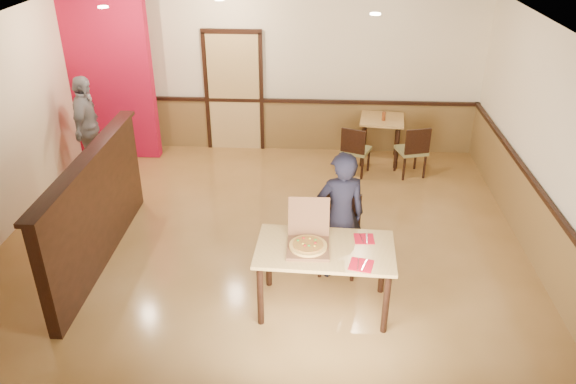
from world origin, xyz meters
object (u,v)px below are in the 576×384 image
object	(u,v)px
pizza_box	(308,242)
diner	(340,216)
side_chair_right	(413,149)
diner_chair	(340,230)
condiment	(384,116)
main_table	(325,256)
side_chair_left	(355,149)
side_table	(381,128)
passerby	(88,127)

from	to	relation	value
pizza_box	diner	bearing A→B (deg)	60.23
side_chair_right	diner	xyz separation A→B (m)	(-1.27, -2.79, 0.33)
diner_chair	condiment	world-z (taller)	diner_chair
pizza_box	main_table	bearing A→B (deg)	-2.64
side_chair_left	condiment	xyz separation A→B (m)	(0.48, 0.51, 0.39)
side_table	pizza_box	bearing A→B (deg)	-105.98
diner	condiment	world-z (taller)	diner
main_table	condiment	xyz separation A→B (m)	(0.99, 3.95, 0.17)
main_table	diner	distance (m)	0.69
main_table	side_chair_left	world-z (taller)	side_chair_left
side_chair_left	side_chair_right	xyz separation A→B (m)	(0.94, -0.00, 0.02)
side_table	passerby	world-z (taller)	passerby
main_table	condiment	bearing A→B (deg)	78.43
side_chair_left	side_chair_right	world-z (taller)	side_chair_right
main_table	side_table	size ratio (longest dim) A/B	1.89
diner_chair	side_chair_left	distance (m)	2.66
condiment	pizza_box	bearing A→B (deg)	-106.50
diner	pizza_box	bearing A→B (deg)	48.19
diner_chair	condiment	size ratio (longest dim) A/B	6.43
side_chair_right	main_table	bearing A→B (deg)	51.31
main_table	side_chair_left	distance (m)	3.49
side_chair_left	side_chair_right	size ratio (longest dim) A/B	0.96
diner	condiment	size ratio (longest dim) A/B	10.88
main_table	condiment	world-z (taller)	condiment
diner_chair	side_chair_right	size ratio (longest dim) A/B	1.09
diner_chair	side_table	world-z (taller)	diner_chair
diner_chair	pizza_box	bearing A→B (deg)	-106.50
diner_chair	side_chair_right	distance (m)	2.92
side_table	passerby	distance (m)	4.87
main_table	side_chair_right	world-z (taller)	side_chair_right
passerby	condiment	world-z (taller)	passerby
main_table	diner_chair	bearing A→B (deg)	78.96
side_table	diner	size ratio (longest dim) A/B	0.49
diner	passerby	xyz separation A→B (m)	(-3.99, 2.54, 0.02)
side_table	condiment	distance (m)	0.27
main_table	diner	size ratio (longest dim) A/B	0.93
main_table	side_chair_right	bearing A→B (deg)	69.66
side_table	pizza_box	distance (m)	4.21
side_chair_right	side_table	distance (m)	0.78
passerby	diner_chair	bearing A→B (deg)	-126.68
side_chair_left	diner	distance (m)	2.83
main_table	side_table	world-z (taller)	main_table
passerby	diner	bearing A→B (deg)	-128.33
side_chair_right	condiment	distance (m)	0.78
passerby	main_table	bearing A→B (deg)	-135.78
side_chair_right	passerby	size ratio (longest dim) A/B	0.53
side_table	pizza_box	world-z (taller)	pizza_box
side_chair_left	condiment	bearing A→B (deg)	-111.89
side_table	condiment	size ratio (longest dim) A/B	5.37
side_chair_left	passerby	size ratio (longest dim) A/B	0.51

